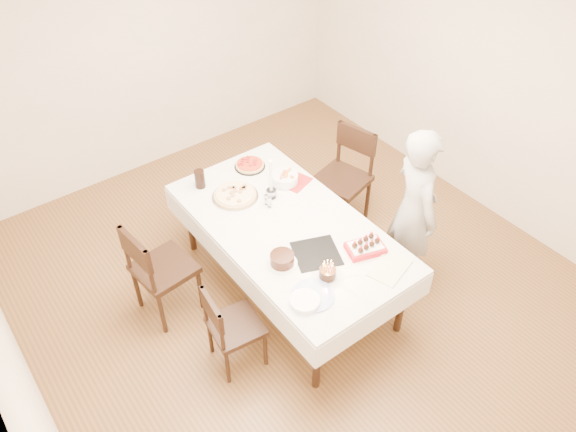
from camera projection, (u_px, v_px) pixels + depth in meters
floor at (296, 283)px, 5.13m from camera, size 5.00×5.00×0.00m
wall_back at (148, 47)px, 5.72m from camera, size 4.50×0.04×2.70m
wall_right at (488, 77)px, 5.24m from camera, size 0.04×5.00×2.70m
dining_table at (288, 257)px, 4.85m from camera, size 1.58×2.34×0.75m
chair_right_savory at (341, 180)px, 5.45m from camera, size 0.62×0.62×1.00m
chair_left_savory at (164, 268)px, 4.60m from camera, size 0.54×0.54×0.96m
chair_left_dessert at (236, 326)px, 4.26m from camera, size 0.46×0.46×0.81m
person at (414, 210)px, 4.69m from camera, size 0.54×0.66×1.56m
pizza_white at (235, 195)px, 4.85m from camera, size 0.41×0.41×0.04m
pizza_pepperoni at (250, 165)px, 5.18m from camera, size 0.29×0.29×0.04m
red_placemat at (293, 181)px, 5.04m from camera, size 0.33×0.33×0.01m
pasta_bowl at (285, 178)px, 4.99m from camera, size 0.31×0.31×0.08m
taper_candle at (271, 178)px, 4.73m from camera, size 0.11×0.11×0.41m
shaker_pair at (269, 202)px, 4.74m from camera, size 0.09×0.09×0.10m
cola_glass at (200, 179)px, 4.92m from camera, size 0.11×0.11×0.17m
layer_cake at (282, 259)px, 4.24m from camera, size 0.27×0.27×0.10m
cake_board at (316, 254)px, 4.35m from camera, size 0.45×0.45×0.01m
birthday_cake at (328, 270)px, 4.12m from camera, size 0.14×0.14×0.14m
strawberry_box at (365, 247)px, 4.35m from camera, size 0.33×0.27×0.07m
box_lid at (389, 268)px, 4.24m from camera, size 0.39×0.32×0.03m
plate_stack at (305, 301)px, 3.97m from camera, size 0.28×0.28×0.05m
china_plate at (313, 295)px, 4.03m from camera, size 0.42×0.42×0.01m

